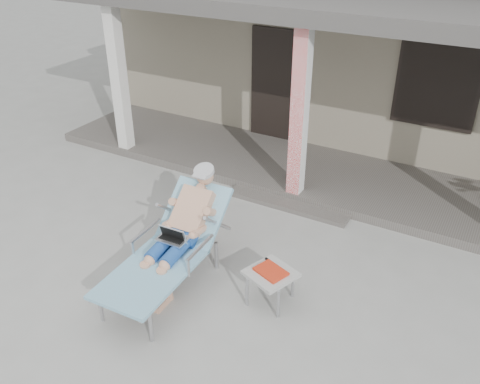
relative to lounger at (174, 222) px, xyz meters
The scene contains 7 objects.
ground 1.06m from the lounger, 42.16° to the left, with size 60.00×60.00×0.00m, color #9E9E99.
house 6.99m from the lounger, 86.06° to the left, with size 10.40×5.40×3.30m.
porch_deck 3.55m from the lounger, 82.11° to the left, with size 10.00×2.00×0.15m, color #605B56.
porch_overhang 3.92m from the lounger, 81.98° to the left, with size 10.00×2.30×2.85m.
porch_step 2.47m from the lounger, 78.22° to the left, with size 2.00×0.30×0.07m, color #605B56.
lounger is the anchor object (origin of this frame).
side_table 1.32m from the lounger, ahead, with size 0.66×0.66×0.46m.
Camera 1 is at (2.74, -4.50, 4.17)m, focal length 38.00 mm.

